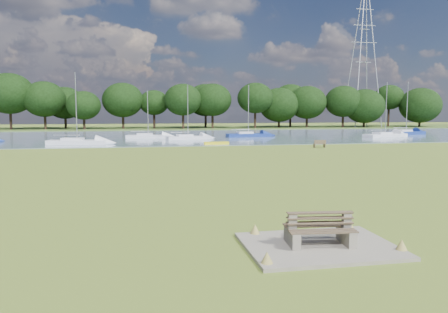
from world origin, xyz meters
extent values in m
plane|color=olive|center=(0.00, 0.00, 0.00)|extent=(220.00, 220.00, 0.00)
cube|color=slate|center=(0.00, 42.00, 0.00)|extent=(220.00, 40.00, 0.10)
cube|color=#4C6626|center=(0.00, 72.00, 0.00)|extent=(220.00, 20.00, 0.40)
cube|color=gray|center=(0.00, -14.00, 0.05)|extent=(4.20, 3.20, 0.10)
cube|color=gray|center=(-0.78, -13.91, 0.33)|extent=(0.35, 1.12, 0.46)
cube|color=gray|center=(-0.78, -13.91, 0.75)|extent=(0.25, 0.21, 0.57)
cube|color=gray|center=(0.78, -14.09, 0.33)|extent=(0.35, 1.12, 0.46)
cube|color=gray|center=(0.78, -14.09, 0.75)|extent=(0.25, 0.21, 0.57)
cube|color=brown|center=(-0.04, -14.34, 0.57)|extent=(1.91, 0.62, 0.04)
cube|color=brown|center=(-0.01, -14.08, 0.88)|extent=(1.88, 0.34, 0.46)
cube|color=brown|center=(0.04, -13.66, 0.57)|extent=(1.91, 0.62, 0.04)
cube|color=brown|center=(0.01, -13.92, 0.88)|extent=(1.88, 0.34, 0.46)
cube|color=brown|center=(13.28, 17.91, 0.20)|extent=(0.08, 0.40, 0.41)
cube|color=brown|center=(14.42, 17.94, 0.20)|extent=(0.08, 0.40, 0.41)
cube|color=brown|center=(13.85, 17.93, 0.41)|extent=(1.34, 0.43, 0.04)
cube|color=brown|center=(13.86, 17.75, 0.62)|extent=(1.33, 0.08, 0.40)
cube|color=yellow|center=(3.85, 24.00, 0.19)|extent=(2.89, 0.76, 0.29)
cylinder|color=#A3A7AE|center=(44.78, 67.79, 15.22)|extent=(0.23, 0.23, 30.04)
cylinder|color=#A3A7AE|center=(49.19, 67.79, 15.22)|extent=(0.23, 0.23, 30.04)
cylinder|color=#A3A7AE|center=(44.78, 72.21, 15.22)|extent=(0.23, 0.23, 30.04)
cylinder|color=#A3A7AE|center=(49.19, 72.21, 15.22)|extent=(0.23, 0.23, 30.04)
cube|color=#A3A7AE|center=(46.98, 70.00, 19.73)|extent=(6.62, 0.14, 0.14)
cube|color=#A3A7AE|center=(46.98, 70.00, 23.63)|extent=(5.49, 0.14, 0.14)
cube|color=#A3A7AE|center=(46.98, 70.00, 27.24)|extent=(4.35, 0.14, 0.14)
cylinder|color=black|center=(-30.00, 68.00, 1.89)|extent=(0.48, 0.48, 3.37)
ellipsoid|color=black|center=(-30.00, 68.00, 6.01)|extent=(8.60, 8.60, 7.31)
cylinder|color=black|center=(-23.00, 68.00, 2.02)|extent=(0.48, 0.48, 3.65)
ellipsoid|color=black|center=(-23.00, 68.00, 6.48)|extent=(6.69, 6.69, 5.69)
cylinder|color=black|center=(-16.00, 68.00, 2.16)|extent=(0.48, 0.48, 3.92)
ellipsoid|color=black|center=(-16.00, 68.00, 6.95)|extent=(7.64, 7.64, 6.50)
cylinder|color=black|center=(-9.00, 68.00, 1.75)|extent=(0.48, 0.48, 3.10)
ellipsoid|color=black|center=(-9.00, 68.00, 5.53)|extent=(8.60, 8.60, 7.31)
cylinder|color=black|center=(-2.00, 68.00, 1.89)|extent=(0.48, 0.48, 3.37)
ellipsoid|color=black|center=(-2.00, 68.00, 6.01)|extent=(6.69, 6.69, 5.69)
cylinder|color=black|center=(5.00, 68.00, 2.02)|extent=(0.48, 0.48, 3.65)
ellipsoid|color=black|center=(5.00, 68.00, 6.48)|extent=(7.64, 7.64, 6.50)
cylinder|color=black|center=(12.00, 68.00, 2.16)|extent=(0.48, 0.48, 3.92)
ellipsoid|color=black|center=(12.00, 68.00, 6.95)|extent=(8.60, 8.60, 7.31)
cylinder|color=black|center=(19.00, 68.00, 1.75)|extent=(0.48, 0.48, 3.10)
ellipsoid|color=black|center=(19.00, 68.00, 5.53)|extent=(6.69, 6.69, 5.69)
cylinder|color=black|center=(26.00, 68.00, 1.89)|extent=(0.48, 0.48, 3.37)
ellipsoid|color=black|center=(26.00, 68.00, 6.01)|extent=(7.64, 7.64, 6.50)
cylinder|color=black|center=(33.00, 68.00, 2.02)|extent=(0.48, 0.48, 3.65)
ellipsoid|color=black|center=(33.00, 68.00, 6.48)|extent=(8.60, 8.60, 7.31)
cylinder|color=black|center=(40.00, 68.00, 2.16)|extent=(0.48, 0.48, 3.92)
ellipsoid|color=black|center=(40.00, 68.00, 6.95)|extent=(6.69, 6.69, 5.69)
cylinder|color=black|center=(47.00, 68.00, 1.75)|extent=(0.48, 0.48, 3.10)
ellipsoid|color=black|center=(47.00, 68.00, 5.53)|extent=(7.64, 7.64, 6.50)
cylinder|color=black|center=(54.00, 68.00, 1.89)|extent=(0.48, 0.48, 3.37)
ellipsoid|color=black|center=(54.00, 68.00, 6.01)|extent=(8.60, 8.60, 7.31)
cylinder|color=black|center=(61.00, 68.00, 2.02)|extent=(0.48, 0.48, 3.65)
ellipsoid|color=black|center=(61.00, 68.00, 6.48)|extent=(6.69, 6.69, 5.69)
cube|color=silver|center=(1.61, 33.10, 0.36)|extent=(6.03, 2.84, 0.63)
cube|color=silver|center=(1.15, 33.00, 0.75)|extent=(2.26, 1.69, 0.40)
cylinder|color=#A5A8AD|center=(1.61, 33.10, 3.91)|extent=(0.11, 0.11, 6.82)
cube|color=silver|center=(30.75, 33.10, 0.38)|extent=(7.58, 4.21, 0.66)
cube|color=silver|center=(30.19, 32.92, 0.78)|extent=(2.93, 2.32, 0.42)
cylinder|color=#A5A8AD|center=(30.75, 33.10, 4.25)|extent=(0.11, 0.11, 7.47)
cube|color=silver|center=(-11.86, 27.03, 0.39)|extent=(6.85, 2.86, 0.68)
cube|color=silver|center=(-12.38, 27.11, 0.80)|extent=(2.52, 1.80, 0.43)
cylinder|color=#A5A8AD|center=(-11.86, 27.03, 4.39)|extent=(0.12, 0.12, 7.71)
cube|color=navy|center=(10.96, 37.02, 0.41)|extent=(6.59, 2.33, 0.72)
cube|color=silver|center=(10.45, 36.98, 0.84)|extent=(2.37, 1.60, 0.46)
cylinder|color=#A5A8AD|center=(10.96, 37.02, 4.09)|extent=(0.12, 0.12, 7.05)
cube|color=silver|center=(-3.59, 36.69, 0.37)|extent=(6.21, 2.42, 0.64)
cube|color=silver|center=(-4.07, 36.75, 0.76)|extent=(2.26, 1.58, 0.41)
cylinder|color=#A5A8AD|center=(-3.59, 36.69, 3.59)|extent=(0.11, 0.11, 6.17)
cube|color=navy|center=(37.39, 37.96, 0.42)|extent=(7.26, 3.80, 0.75)
cube|color=silver|center=(36.86, 37.80, 0.88)|extent=(2.78, 2.15, 0.48)
cylinder|color=#A5A8AD|center=(37.39, 37.96, 4.56)|extent=(0.13, 0.13, 7.94)
camera|label=1|loc=(-4.97, -25.29, 3.86)|focal=35.00mm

